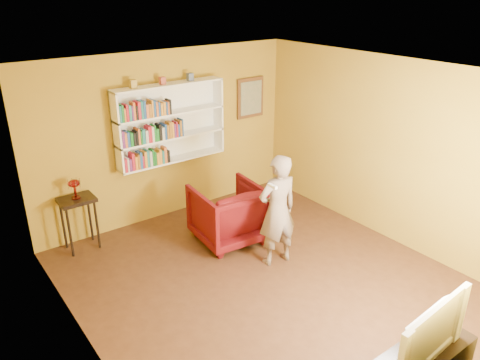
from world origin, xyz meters
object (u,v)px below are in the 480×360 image
console_table (78,207)px  armchair (228,214)px  television (422,329)px  ruby_lustre (74,185)px  person (277,211)px  bookshelf (169,123)px

console_table → armchair: size_ratio=0.83×
console_table → television: bearing=-71.1°
ruby_lustre → person: (2.05, -1.97, -0.22)m
bookshelf → ruby_lustre: bearing=-174.4°
console_table → armchair: bearing=-30.3°
armchair → television: 3.45m
bookshelf → armchair: size_ratio=1.86×
bookshelf → ruby_lustre: bookshelf is taller
person → television: bearing=86.3°
person → console_table: bearing=-36.3°
bookshelf → television: 4.73m
ruby_lustre → bookshelf: bearing=5.6°
bookshelf → console_table: 1.87m
television → person: bearing=74.8°
console_table → television: size_ratio=0.75×
console_table → armchair: armchair is taller
armchair → television: (-0.32, -3.42, 0.36)m
ruby_lustre → television: television is taller
console_table → ruby_lustre: 0.34m
armchair → television: bearing=90.0°
armchair → person: bearing=107.3°
console_table → armchair: 2.16m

